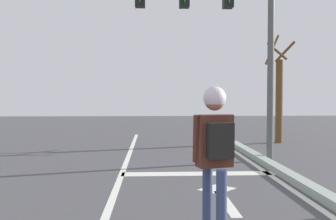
# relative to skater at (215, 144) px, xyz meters

# --- Properties ---
(lane_line_center) EXTENTS (0.12, 20.00, 0.01)m
(lane_line_center) POSITION_rel_skater_xyz_m (-1.28, 1.68, -1.11)
(lane_line_center) COLOR silver
(lane_line_center) RESTS_ON ground
(lane_line_curbside) EXTENTS (0.12, 20.00, 0.01)m
(lane_line_curbside) POSITION_rel_skater_xyz_m (1.74, 1.68, -1.11)
(lane_line_curbside) COLOR silver
(lane_line_curbside) RESTS_ON ground
(stop_bar) EXTENTS (3.17, 0.40, 0.01)m
(stop_bar) POSITION_rel_skater_xyz_m (0.30, 3.81, -1.11)
(stop_bar) COLOR silver
(stop_bar) RESTS_ON ground
(lane_arrow_stem) EXTENTS (0.16, 1.40, 0.01)m
(lane_arrow_stem) POSITION_rel_skater_xyz_m (0.46, 1.67, -1.11)
(lane_arrow_stem) COLOR silver
(lane_arrow_stem) RESTS_ON ground
(lane_arrow_head) EXTENTS (0.71, 0.71, 0.01)m
(lane_arrow_head) POSITION_rel_skater_xyz_m (0.46, 2.52, -1.11)
(lane_arrow_head) COLOR silver
(lane_arrow_head) RESTS_ON ground
(curb_strip) EXTENTS (0.24, 24.00, 0.14)m
(curb_strip) POSITION_rel_skater_xyz_m (1.99, 1.68, -1.04)
(curb_strip) COLOR #96A397
(curb_strip) RESTS_ON ground
(skater) EXTENTS (0.44, 0.61, 1.63)m
(skater) POSITION_rel_skater_xyz_m (0.00, 0.00, 0.00)
(skater) COLOR navy
(skater) RESTS_ON skateboard
(traffic_signal_mast) EXTENTS (4.35, 0.34, 4.90)m
(traffic_signal_mast) POSITION_rel_skater_xyz_m (0.98, 5.31, 2.38)
(traffic_signal_mast) COLOR #555A59
(traffic_signal_mast) RESTS_ON ground
(roadside_tree) EXTENTS (1.02, 1.01, 3.73)m
(roadside_tree) POSITION_rel_skater_xyz_m (3.68, 8.82, 0.50)
(roadside_tree) COLOR brown
(roadside_tree) RESTS_ON ground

